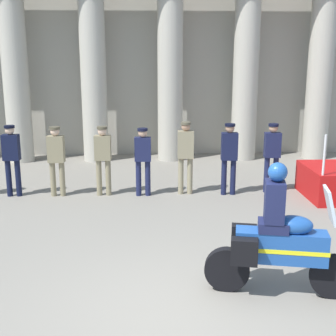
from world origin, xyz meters
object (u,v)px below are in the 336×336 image
(officer_in_row_3, at_px, (103,155))
(officer_in_row_4, at_px, (143,156))
(officer_in_row_6, at_px, (229,153))
(officer_in_row_2, at_px, (56,156))
(officer_in_row_1, at_px, (12,155))
(officer_in_row_7, at_px, (272,152))
(motorcycle_with_rider, at_px, (276,241))
(officer_in_row_5, at_px, (186,152))

(officer_in_row_3, xyz_separation_m, officer_in_row_4, (0.94, -0.08, -0.02))
(officer_in_row_4, bearing_deg, officer_in_row_6, -177.79)
(officer_in_row_2, height_order, officer_in_row_4, officer_in_row_2)
(officer_in_row_1, distance_m, officer_in_row_6, 5.13)
(officer_in_row_4, distance_m, officer_in_row_7, 3.13)
(officer_in_row_2, relative_size, officer_in_row_6, 0.97)
(officer_in_row_7, bearing_deg, officer_in_row_3, 3.55)
(motorcycle_with_rider, bearing_deg, officer_in_row_6, 99.10)
(motorcycle_with_rider, bearing_deg, officer_in_row_2, 140.12)
(officer_in_row_2, bearing_deg, motorcycle_with_rider, 131.17)
(officer_in_row_1, distance_m, motorcycle_with_rider, 6.95)
(officer_in_row_3, xyz_separation_m, officer_in_row_7, (4.07, 0.06, 0.02))
(officer_in_row_1, xyz_separation_m, officer_in_row_7, (6.21, 0.02, -0.01))
(officer_in_row_2, bearing_deg, officer_in_row_4, -179.33)
(officer_in_row_4, relative_size, officer_in_row_7, 0.96)
(officer_in_row_4, bearing_deg, officer_in_row_1, 0.57)
(motorcycle_with_rider, bearing_deg, officer_in_row_5, 111.13)
(officer_in_row_2, height_order, officer_in_row_3, officer_in_row_2)
(officer_in_row_7, relative_size, motorcycle_with_rider, 0.82)
(officer_in_row_4, distance_m, officer_in_row_5, 1.03)
(officer_in_row_4, xyz_separation_m, motorcycle_with_rider, (1.84, -4.80, -0.17))
(officer_in_row_1, xyz_separation_m, officer_in_row_6, (5.13, -0.13, 0.01))
(officer_in_row_6, bearing_deg, officer_in_row_5, -3.50)
(officer_in_row_2, height_order, motorcycle_with_rider, motorcycle_with_rider)
(officer_in_row_2, distance_m, officer_in_row_6, 4.08)
(officer_in_row_1, bearing_deg, officer_in_row_5, -177.58)
(officer_in_row_2, relative_size, officer_in_row_7, 0.99)
(officer_in_row_3, bearing_deg, officer_in_row_6, -179.14)
(officer_in_row_4, bearing_deg, officer_in_row_2, 0.67)
(motorcycle_with_rider, bearing_deg, officer_in_row_1, 146.66)
(officer_in_row_3, relative_size, officer_in_row_4, 1.02)
(officer_in_row_7, bearing_deg, motorcycle_with_rider, 78.08)
(officer_in_row_7, bearing_deg, officer_in_row_1, 2.93)
(officer_in_row_7, bearing_deg, officer_in_row_6, 10.97)
(officer_in_row_3, relative_size, officer_in_row_7, 0.98)
(officer_in_row_2, relative_size, officer_in_row_5, 0.95)
(officer_in_row_3, height_order, officer_in_row_4, officer_in_row_3)
(officer_in_row_3, relative_size, officer_in_row_5, 0.95)
(officer_in_row_5, bearing_deg, officer_in_row_3, 3.16)
(officer_in_row_3, distance_m, motorcycle_with_rider, 5.62)
(officer_in_row_3, xyz_separation_m, officer_in_row_6, (2.99, -0.10, 0.03))
(officer_in_row_1, height_order, officer_in_row_4, officer_in_row_1)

